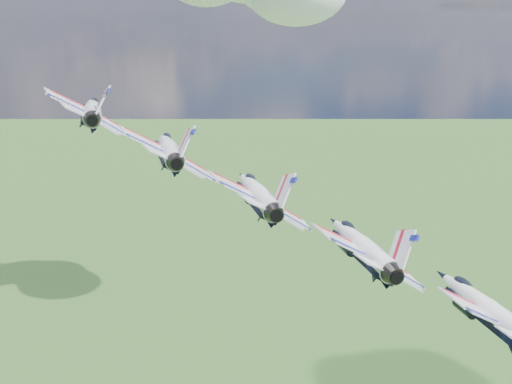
{
  "coord_description": "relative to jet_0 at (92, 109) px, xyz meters",
  "views": [
    {
      "loc": [
        9.67,
        -67.63,
        170.0
      ],
      "look_at": [
        19.43,
        -4.98,
        151.54
      ],
      "focal_mm": 45.0,
      "sensor_mm": 36.0,
      "label": 1
    }
  ],
  "objects": [
    {
      "name": "jet_0",
      "position": [
        0.0,
        0.0,
        0.0
      ],
      "size": [
        13.39,
        17.39,
        9.94
      ],
      "primitive_type": null,
      "rotation": [
        0.0,
        0.54,
        0.09
      ],
      "color": "white"
    },
    {
      "name": "jet_1",
      "position": [
        8.69,
        -7.93,
        -3.26
      ],
      "size": [
        13.39,
        17.39,
        9.94
      ],
      "primitive_type": null,
      "rotation": [
        0.0,
        0.54,
        0.09
      ],
      "color": "white"
    },
    {
      "name": "jet_2",
      "position": [
        17.38,
        -15.86,
        -6.52
      ],
      "size": [
        13.39,
        17.39,
        9.94
      ],
      "primitive_type": null,
      "rotation": [
        0.0,
        0.54,
        0.09
      ],
      "color": "white"
    },
    {
      "name": "jet_3",
      "position": [
        26.07,
        -23.78,
        -9.78
      ],
      "size": [
        13.39,
        17.39,
        9.94
      ],
      "primitive_type": null,
      "rotation": [
        0.0,
        0.54,
        0.09
      ],
      "color": "silver"
    },
    {
      "name": "jet_4",
      "position": [
        34.76,
        -31.71,
        -13.04
      ],
      "size": [
        13.39,
        17.39,
        9.94
      ],
      "primitive_type": null,
      "rotation": [
        0.0,
        0.54,
        0.09
      ],
      "color": "silver"
    }
  ]
}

